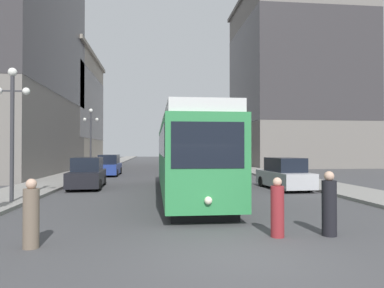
% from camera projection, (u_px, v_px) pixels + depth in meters
% --- Properties ---
extents(ground_plane, '(200.00, 200.00, 0.00)m').
position_uv_depth(ground_plane, '(237.00, 259.00, 7.43)').
color(ground_plane, '#424244').
extents(sidewalk_left, '(3.15, 120.00, 0.15)m').
position_uv_depth(sidewalk_left, '(102.00, 166.00, 46.29)').
color(sidewalk_left, gray).
rests_on(sidewalk_left, ground).
extents(sidewalk_right, '(3.15, 120.00, 0.15)m').
position_uv_depth(sidewalk_right, '(231.00, 165.00, 48.11)').
color(sidewalk_right, gray).
rests_on(sidewalk_right, ground).
extents(streetcar, '(2.68, 14.73, 3.89)m').
position_uv_depth(streetcar, '(187.00, 153.00, 17.70)').
color(streetcar, black).
rests_on(streetcar, ground).
extents(transit_bus, '(2.75, 11.43, 3.45)m').
position_uv_depth(transit_bus, '(206.00, 153.00, 35.82)').
color(transit_bus, black).
rests_on(transit_bus, ground).
extents(parked_car_left_near, '(1.90, 4.90, 1.82)m').
position_uv_depth(parked_car_left_near, '(109.00, 166.00, 30.92)').
color(parked_car_left_near, black).
rests_on(parked_car_left_near, ground).
extents(parked_car_left_mid, '(2.08, 4.86, 1.82)m').
position_uv_depth(parked_car_left_mid, '(87.00, 174.00, 21.00)').
color(parked_car_left_mid, black).
rests_on(parked_car_left_mid, ground).
extents(parked_car_right_far, '(2.08, 4.70, 1.82)m').
position_uv_depth(parked_car_right_far, '(284.00, 175.00, 20.35)').
color(parked_car_right_far, black).
rests_on(parked_car_right_far, ground).
extents(pedestrian_crossing_near, '(0.36, 0.36, 1.63)m').
position_uv_depth(pedestrian_crossing_near, '(31.00, 216.00, 8.24)').
color(pedestrian_crossing_near, '#6B5B4C').
rests_on(pedestrian_crossing_near, ground).
extents(pedestrian_crossing_far, '(0.39, 0.39, 1.73)m').
position_uv_depth(pedestrian_crossing_far, '(329.00, 206.00, 9.41)').
color(pedestrian_crossing_far, black).
rests_on(pedestrian_crossing_far, ground).
extents(pedestrian_on_sidewalk, '(0.35, 0.35, 1.57)m').
position_uv_depth(pedestrian_on_sidewalk, '(277.00, 209.00, 9.28)').
color(pedestrian_on_sidewalk, maroon).
rests_on(pedestrian_on_sidewalk, ground).
extents(lamp_post_left_near, '(1.41, 0.36, 5.56)m').
position_uv_depth(lamp_post_left_near, '(12.00, 114.00, 14.62)').
color(lamp_post_left_near, '#333338').
rests_on(lamp_post_left_near, sidewalk_left).
extents(lamp_post_left_far, '(1.41, 0.36, 5.92)m').
position_uv_depth(lamp_post_left_far, '(91.00, 131.00, 32.57)').
color(lamp_post_left_far, '#333338').
rests_on(lamp_post_left_far, sidewalk_left).
extents(building_left_midblock, '(10.79, 18.58, 15.37)m').
position_uv_depth(building_left_midblock, '(56.00, 109.00, 48.32)').
color(building_left_midblock, '#A89E8E').
rests_on(building_left_midblock, ground).
extents(building_right_corner, '(15.67, 16.76, 23.19)m').
position_uv_depth(building_right_corner, '(295.00, 80.00, 48.91)').
color(building_right_corner, slate).
rests_on(building_right_corner, ground).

